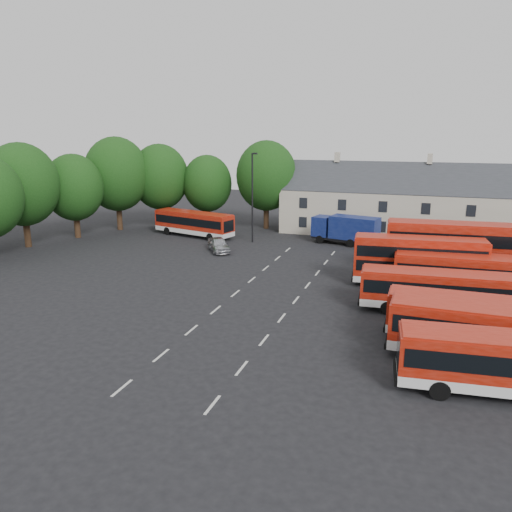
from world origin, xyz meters
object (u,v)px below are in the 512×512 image
at_px(box_truck, 346,229).
at_px(lamppost, 252,195).
at_px(bus_dd_south, 419,259).
at_px(silver_car, 219,245).

distance_m(box_truck, lamppost, 11.36).
relative_size(bus_dd_south, lamppost, 1.03).
relative_size(box_truck, silver_car, 1.75).
bearing_deg(bus_dd_south, silver_car, 156.98).
bearing_deg(bus_dd_south, box_truck, 114.07).
distance_m(bus_dd_south, silver_car, 21.67).
bearing_deg(silver_car, bus_dd_south, -53.46).
xyz_separation_m(silver_car, lamppost, (1.95, 5.55, 4.72)).
height_order(bus_dd_south, lamppost, lamppost).
relative_size(bus_dd_south, box_truck, 1.34).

